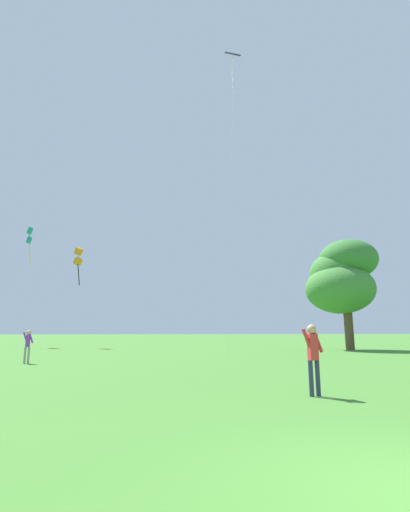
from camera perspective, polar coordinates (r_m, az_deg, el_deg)
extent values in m
cube|color=black|center=(42.80, 4.23, 28.15)|extent=(1.87, 1.01, 1.20)
cylinder|color=#3F382D|center=(42.80, 4.23, 28.15)|extent=(1.29, 0.50, 0.46)
cylinder|color=silver|center=(41.87, 4.12, 26.45)|extent=(0.26, 0.25, 2.07)
cylinder|color=silver|center=(30.57, 4.01, 13.34)|extent=(3.01, 10.15, 28.64)
cube|color=orange|center=(42.58, -18.55, 0.68)|extent=(1.02, 1.01, 0.83)
cube|color=orange|center=(42.37, -18.64, -0.76)|extent=(1.02, 1.01, 0.83)
cylinder|color=#3F382D|center=(42.47, -18.59, -0.04)|extent=(0.05, 0.05, 1.56)
cylinder|color=black|center=(42.07, -18.55, -2.58)|extent=(0.44, 0.25, 2.43)
cylinder|color=silver|center=(39.86, -22.45, -6.05)|extent=(4.01, 4.94, 9.29)
cube|color=pink|center=(49.70, 18.48, -3.37)|extent=(1.19, 0.99, 0.94)
cylinder|color=#3F382D|center=(49.70, 18.48, -3.37)|extent=(1.18, 0.08, 0.33)
cylinder|color=silver|center=(49.77, 18.59, -4.93)|extent=(0.31, 0.47, 1.78)
cylinder|color=silver|center=(46.94, 21.54, -7.67)|extent=(1.75, 6.48, 7.84)
cube|color=teal|center=(47.46, -24.92, 3.46)|extent=(0.73, 0.80, 0.78)
cube|color=teal|center=(47.22, -25.03, 2.19)|extent=(0.73, 0.80, 0.78)
cylinder|color=#3F382D|center=(47.34, -24.97, 2.83)|extent=(0.05, 0.05, 1.54)
cylinder|color=yellow|center=(46.91, -24.97, 0.55)|extent=(0.43, 0.12, 2.46)
cylinder|color=silver|center=(42.06, -25.30, -4.11)|extent=(2.87, 8.12, 12.12)
cylinder|color=#2D3351|center=(10.28, 15.72, -17.35)|extent=(0.12, 0.12, 0.87)
cylinder|color=#2D3351|center=(10.36, 16.66, -17.25)|extent=(0.12, 0.12, 0.87)
cube|color=red|center=(10.26, 15.95, -13.07)|extent=(0.23, 0.21, 0.65)
cylinder|color=red|center=(10.20, 15.20, -12.20)|extent=(0.30, 0.10, 0.61)
cylinder|color=red|center=(10.32, 16.59, -12.11)|extent=(0.30, 0.10, 0.61)
sphere|color=tan|center=(10.26, 15.82, -10.57)|extent=(0.24, 0.24, 0.24)
cylinder|color=gray|center=(21.53, -25.56, -13.38)|extent=(0.11, 0.11, 0.81)
cylinder|color=gray|center=(21.52, -25.10, -13.42)|extent=(0.11, 0.11, 0.81)
cube|color=purple|center=(21.50, -25.17, -11.51)|extent=(0.24, 0.23, 0.61)
cylinder|color=purple|center=(21.50, -25.48, -11.08)|extent=(0.28, 0.14, 0.57)
cylinder|color=purple|center=(21.49, -24.79, -11.14)|extent=(0.28, 0.14, 0.57)
sphere|color=tan|center=(21.49, -25.08, -10.41)|extent=(0.22, 0.22, 0.22)
cylinder|color=brown|center=(35.84, 20.69, -7.10)|extent=(0.75, 0.75, 7.52)
ellipsoid|color=#427F38|center=(35.73, 19.71, -4.73)|extent=(6.01, 6.01, 4.33)
ellipsoid|color=#427F38|center=(36.30, 19.15, -2.70)|extent=(4.66, 4.66, 4.16)
ellipsoid|color=#387533|center=(36.70, 20.78, -0.53)|extent=(5.18, 5.18, 3.67)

